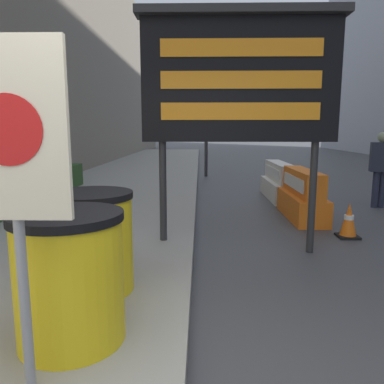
{
  "coord_description": "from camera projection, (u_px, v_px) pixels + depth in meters",
  "views": [
    {
      "loc": [
        0.09,
        -1.95,
        1.69
      ],
      "look_at": [
        -0.09,
        6.56,
        0.28
      ],
      "focal_mm": 35.0,
      "sensor_mm": 36.0,
      "label": 1
    }
  ],
  "objects": [
    {
      "name": "traffic_cone_near",
      "position": [
        349.0,
        221.0,
        5.9
      ],
      "size": [
        0.32,
        0.32,
        0.57
      ],
      "color": "black",
      "rests_on": "ground_plane"
    },
    {
      "name": "pedestrian_worker",
      "position": [
        381.0,
        163.0,
        8.1
      ],
      "size": [
        0.48,
        0.36,
        1.65
      ],
      "rotation": [
        0.0,
        0.0,
        2.89
      ],
      "color": "#23283D",
      "rests_on": "ground_plane"
    },
    {
      "name": "barrel_drum_foreground",
      "position": [
        70.0,
        277.0,
        2.69
      ],
      "size": [
        0.79,
        0.79,
        0.96
      ],
      "color": "yellow",
      "rests_on": "sidewalk_left"
    },
    {
      "name": "building_left_facade",
      "position": [
        47.0,
        15.0,
        11.13
      ],
      "size": [
        0.4,
        50.4,
        10.15
      ],
      "color": "gray",
      "rests_on": "ground_plane"
    },
    {
      "name": "traffic_cone_mid",
      "position": [
        271.0,
        175.0,
        10.79
      ],
      "size": [
        0.45,
        0.45,
        0.8
      ],
      "color": "black",
      "rests_on": "ground_plane"
    },
    {
      "name": "jersey_barrier_white",
      "position": [
        279.0,
        183.0,
        9.31
      ],
      "size": [
        0.59,
        2.07,
        0.89
      ],
      "color": "silver",
      "rests_on": "ground_plane"
    },
    {
      "name": "barrel_drum_middle",
      "position": [
        92.0,
        242.0,
        3.54
      ],
      "size": [
        0.79,
        0.79,
        0.96
      ],
      "color": "yellow",
      "rests_on": "sidewalk_left"
    },
    {
      "name": "message_board",
      "position": [
        240.0,
        79.0,
        4.87
      ],
      "size": [
        2.68,
        0.36,
        3.21
      ],
      "color": "#28282B",
      "rests_on": "ground_plane"
    },
    {
      "name": "traffic_light_near_curb",
      "position": [
        207.0,
        88.0,
        13.22
      ],
      "size": [
        0.28,
        0.44,
        4.37
      ],
      "color": "#2D2D30",
      "rests_on": "ground_plane"
    },
    {
      "name": "warning_sign",
      "position": [
        12.0,
        157.0,
        1.97
      ],
      "size": [
        0.62,
        0.08,
        2.0
      ],
      "color": "gray",
      "rests_on": "sidewalk_left"
    },
    {
      "name": "jersey_barrier_orange_near",
      "position": [
        302.0,
        197.0,
        7.21
      ],
      "size": [
        0.58,
        1.8,
        0.94
      ],
      "color": "orange",
      "rests_on": "ground_plane"
    }
  ]
}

